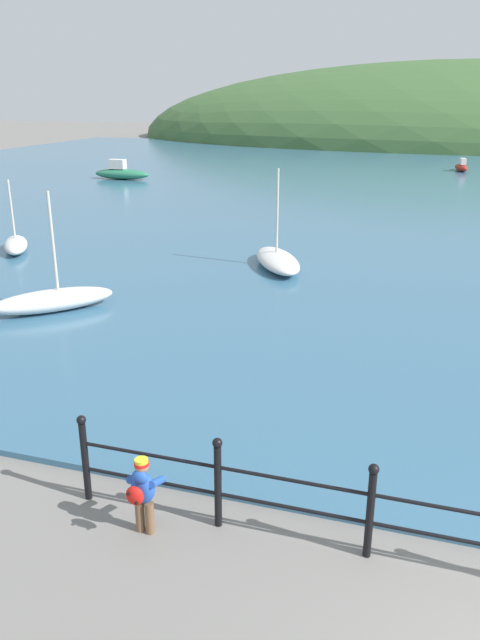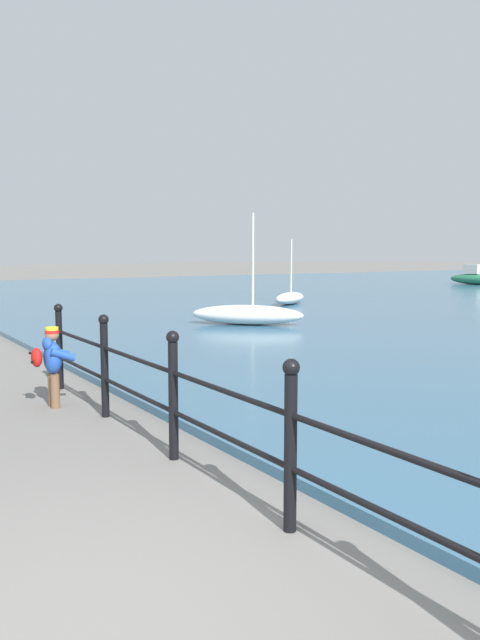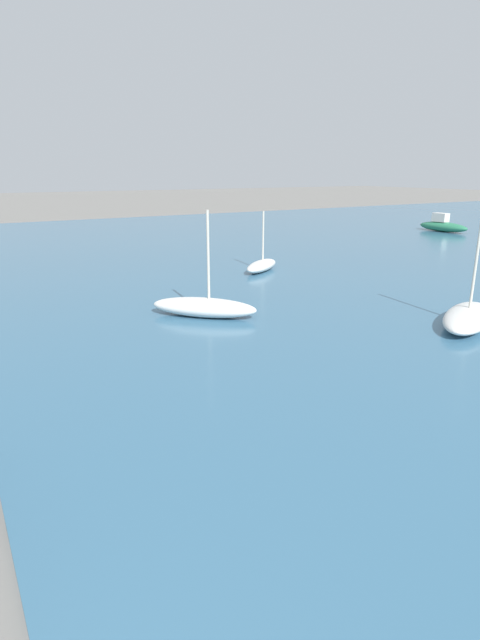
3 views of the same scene
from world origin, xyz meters
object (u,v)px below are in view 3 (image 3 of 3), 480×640
at_px(boat_mid_harbor, 468,317).
at_px(boat_blue_hull, 443,226).
at_px(boat_red_dinghy, 262,265).
at_px(boat_green_fishing, 204,307).

xyz_separation_m(boat_mid_harbor, boat_blue_hull, (-13.77, 16.60, 0.14)).
height_order(boat_red_dinghy, boat_green_fishing, boat_green_fishing).
xyz_separation_m(boat_red_dinghy, boat_blue_hull, (-5.14, 17.17, 0.15)).
distance_m(boat_mid_harbor, boat_red_dinghy, 8.65).
xyz_separation_m(boat_mid_harbor, boat_red_dinghy, (-8.63, -0.56, -0.01)).
bearing_deg(boat_mid_harbor, boat_green_fishing, -127.82).
distance_m(boat_mid_harbor, boat_blue_hull, 21.57).
bearing_deg(boat_blue_hull, boat_mid_harbor, -50.33).
height_order(boat_mid_harbor, boat_green_fishing, boat_mid_harbor).
relative_size(boat_mid_harbor, boat_red_dinghy, 1.36).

